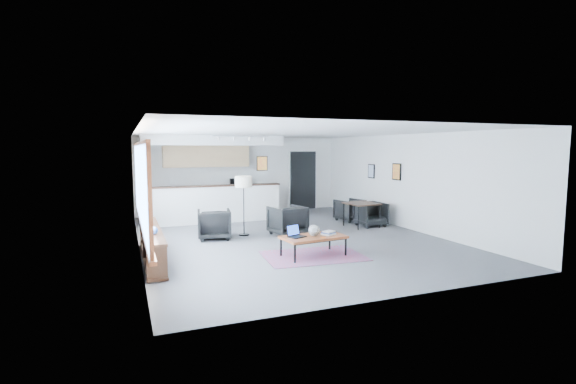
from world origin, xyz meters
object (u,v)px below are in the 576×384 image
object	(u,v)px
armchair_left	(214,223)
microwave	(238,182)
floor_lamp	(244,184)
dining_table	(362,205)
laptop	(295,233)
armchair_right	(287,219)
dining_chair_near	(371,215)
book_stack	(329,233)
coffee_table	(313,237)
dining_chair_far	(349,211)
ceramic_pot	(314,231)

from	to	relation	value
armchair_left	microwave	distance (m)	3.99
floor_lamp	dining_table	world-z (taller)	floor_lamp
dining_table	microwave	distance (m)	4.48
armchair_left	microwave	xyz separation A→B (m)	(1.54, 3.61, 0.69)
laptop	armchair_right	distance (m)	2.19
dining_table	dining_chair_near	bearing A→B (deg)	-3.30
dining_chair_near	armchair_right	bearing A→B (deg)	-174.82
armchair_left	floor_lamp	bearing A→B (deg)	-159.68
armchair_left	dining_table	size ratio (longest dim) A/B	0.92
book_stack	floor_lamp	bearing A→B (deg)	113.65
coffee_table	floor_lamp	size ratio (longest dim) A/B	0.90
armchair_right	dining_table	xyz separation A→B (m)	(2.36, 0.26, 0.21)
armchair_left	dining_table	world-z (taller)	armchair_left
coffee_table	dining_table	world-z (taller)	dining_table
armchair_right	dining_chair_far	size ratio (longest dim) A/B	1.31
coffee_table	armchair_left	xyz separation A→B (m)	(-1.56, 2.39, 0.01)
laptop	dining_table	world-z (taller)	dining_table
ceramic_pot	armchair_right	xyz separation A→B (m)	(0.27, 2.19, -0.13)
dining_table	dining_chair_near	size ratio (longest dim) A/B	1.35
floor_lamp	dining_table	bearing A→B (deg)	-1.99
armchair_right	dining_chair_near	world-z (taller)	armchair_right
coffee_table	ceramic_pot	bearing A→B (deg)	-92.08
ceramic_pot	dining_chair_far	size ratio (longest dim) A/B	0.37
ceramic_pot	dining_chair_near	bearing A→B (deg)	39.75
book_stack	armchair_left	xyz separation A→B (m)	(-1.91, 2.39, -0.06)
armchair_left	dining_chair_far	xyz separation A→B (m)	(4.37, 1.02, -0.09)
laptop	book_stack	distance (m)	0.73
ceramic_pot	dining_table	xyz separation A→B (m)	(2.62, 2.45, 0.09)
coffee_table	dining_table	xyz separation A→B (m)	(2.63, 2.43, 0.23)
floor_lamp	coffee_table	bearing A→B (deg)	-73.18
floor_lamp	dining_chair_near	world-z (taller)	floor_lamp
coffee_table	laptop	distance (m)	0.40
laptop	dining_chair_near	size ratio (longest dim) A/B	0.63
ceramic_pot	microwave	size ratio (longest dim) A/B	0.48
coffee_table	dining_table	distance (m)	3.58
armchair_left	dining_table	bearing A→B (deg)	-170.10
laptop	floor_lamp	size ratio (longest dim) A/B	0.27
ceramic_pot	dining_chair_near	world-z (taller)	ceramic_pot
armchair_left	dining_table	distance (m)	4.20
microwave	laptop	bearing A→B (deg)	-88.48
armchair_left	dining_chair_near	world-z (taller)	armchair_left
ceramic_pot	dining_table	size ratio (longest dim) A/B	0.27
book_stack	dining_table	size ratio (longest dim) A/B	0.38
ceramic_pot	coffee_table	bearing A→B (deg)	94.13
dining_table	microwave	bearing A→B (deg)	126.52
floor_lamp	armchair_left	bearing A→B (deg)	-169.10
coffee_table	dining_chair_near	distance (m)	3.79
armchair_left	microwave	world-z (taller)	microwave
armchair_right	floor_lamp	size ratio (longest dim) A/B	0.54
book_stack	dining_table	distance (m)	3.34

